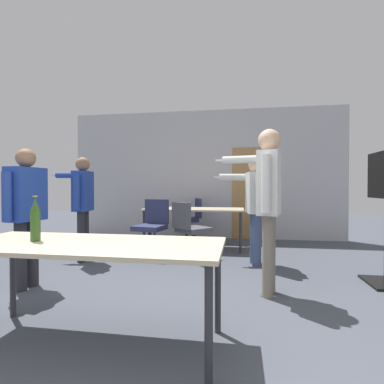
% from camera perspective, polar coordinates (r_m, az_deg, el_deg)
% --- Properties ---
extents(back_wall, '(6.23, 0.12, 2.92)m').
position_cam_1_polar(back_wall, '(6.92, 2.48, 3.31)').
color(back_wall, '#BCBCC1').
rests_on(back_wall, ground_plane).
extents(conference_table_near, '(1.96, 0.80, 0.76)m').
position_cam_1_polar(conference_table_near, '(2.36, -19.05, -10.65)').
color(conference_table_near, '#C6B793').
rests_on(conference_table_near, ground_plane).
extents(conference_table_far, '(1.88, 0.80, 0.76)m').
position_cam_1_polar(conference_table_far, '(5.73, 0.37, -3.81)').
color(conference_table_far, '#C6B793').
rests_on(conference_table_far, ground_plane).
extents(person_center_tall, '(0.73, 0.67, 1.60)m').
position_cam_1_polar(person_center_tall, '(3.93, -29.18, -2.08)').
color(person_center_tall, '#28282D').
rests_on(person_center_tall, ground_plane).
extents(person_far_watching, '(0.79, 0.56, 1.63)m').
position_cam_1_polar(person_far_watching, '(5.00, -20.20, -1.06)').
color(person_far_watching, '#28282D').
rests_on(person_far_watching, ground_plane).
extents(person_right_polo, '(0.80, 0.65, 1.60)m').
position_cam_1_polar(person_right_polo, '(4.58, 11.85, -1.67)').
color(person_right_polo, '#3D4C75').
rests_on(person_right_polo, ground_plane).
extents(person_near_casual, '(0.76, 0.69, 1.79)m').
position_cam_1_polar(person_near_casual, '(3.33, 14.24, -0.15)').
color(person_near_casual, slate).
rests_on(person_near_casual, ground_plane).
extents(office_chair_near_pushed, '(0.68, 0.69, 0.92)m').
position_cam_1_polar(office_chair_near_pushed, '(4.93, -0.36, -7.63)').
color(office_chair_near_pushed, black).
rests_on(office_chair_near_pushed, ground_plane).
extents(office_chair_far_right, '(0.54, 0.59, 0.95)m').
position_cam_1_polar(office_chair_far_right, '(5.10, -7.65, -7.09)').
color(office_chair_far_right, black).
rests_on(office_chair_far_right, ground_plane).
extents(office_chair_side_rolled, '(0.64, 0.60, 0.91)m').
position_cam_1_polar(office_chair_side_rolled, '(6.57, -0.38, -5.53)').
color(office_chair_side_rolled, black).
rests_on(office_chair_side_rolled, ground_plane).
extents(beer_bottle, '(0.07, 0.07, 0.34)m').
position_cam_1_polar(beer_bottle, '(2.55, -27.68, -4.72)').
color(beer_bottle, '#2D511E').
rests_on(beer_bottle, conference_table_near).
extents(drink_cup, '(0.07, 0.07, 0.09)m').
position_cam_1_polar(drink_cup, '(5.70, -2.33, -2.69)').
color(drink_cup, '#2866A3').
rests_on(drink_cup, conference_table_far).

